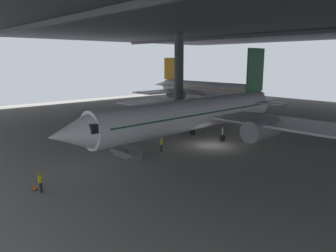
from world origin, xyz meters
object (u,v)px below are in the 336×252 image
at_px(baggage_tug, 192,122).
at_px(crew_worker_near_nose, 40,181).
at_px(traffic_cone_orange, 34,187).
at_px(airplane_distant, 202,89).
at_px(crew_worker_by_stairs, 161,143).
at_px(boarding_stairs, 126,149).
at_px(airplane_main, 196,114).

bearing_deg(baggage_tug, crew_worker_near_nose, -68.66).
bearing_deg(baggage_tug, traffic_cone_orange, -70.35).
relative_size(crew_worker_near_nose, airplane_distant, 0.05).
height_order(crew_worker_by_stairs, airplane_distant, airplane_distant).
bearing_deg(boarding_stairs, crew_worker_near_nose, -70.12).
distance_m(airplane_distant, baggage_tug, 30.01).
xyz_separation_m(boarding_stairs, crew_worker_near_nose, (3.88, -10.72, 0.24)).
xyz_separation_m(crew_worker_by_stairs, airplane_distant, (-27.41, 37.07, 2.33)).
height_order(airplane_main, boarding_stairs, airplane_main).
height_order(airplane_main, crew_worker_by_stairs, airplane_main).
height_order(crew_worker_by_stairs, baggage_tug, crew_worker_by_stairs).
distance_m(airplane_distant, traffic_cone_orange, 59.63).
relative_size(boarding_stairs, crew_worker_by_stairs, 2.73).
bearing_deg(crew_worker_near_nose, boarding_stairs, 109.88).
bearing_deg(airplane_main, boarding_stairs, -91.87).
bearing_deg(crew_worker_by_stairs, boarding_stairs, -108.23).
bearing_deg(airplane_distant, crew_worker_by_stairs, -53.52).
bearing_deg(baggage_tug, airplane_distant, 129.04).
bearing_deg(boarding_stairs, traffic_cone_orange, -74.71).
height_order(crew_worker_near_nose, traffic_cone_orange, crew_worker_near_nose).
height_order(crew_worker_by_stairs, traffic_cone_orange, crew_worker_by_stairs).
distance_m(airplane_main, crew_worker_by_stairs, 7.22).
distance_m(boarding_stairs, baggage_tug, 19.27).
distance_m(boarding_stairs, crew_worker_near_nose, 11.40).
distance_m(crew_worker_near_nose, baggage_tug, 30.66).
bearing_deg(crew_worker_by_stairs, traffic_cone_orange, -83.57).
distance_m(airplane_main, airplane_distant, 40.28).
bearing_deg(traffic_cone_orange, crew_worker_by_stairs, 96.43).
distance_m(airplane_main, crew_worker_near_nose, 21.82).
bearing_deg(airplane_distant, airplane_main, -48.97).
relative_size(crew_worker_by_stairs, airplane_distant, 0.05).
xyz_separation_m(crew_worker_near_nose, crew_worker_by_stairs, (-2.57, 14.69, 0.02)).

